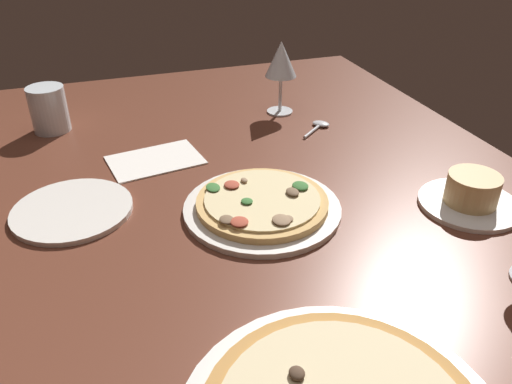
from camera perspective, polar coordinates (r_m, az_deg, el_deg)
dining_table at (r=88.75cm, az=-0.66°, el=-2.40°), size 150.00×110.00×4.00cm
pizza_main at (r=85.11cm, az=0.69°, el=-1.45°), size 26.26×26.26×3.30cm
ramekin_on_saucer at (r=93.15cm, az=22.79°, el=-0.26°), size 16.75×16.75×5.92cm
wine_glass_near at (r=120.49cm, az=2.81°, el=14.29°), size 7.26×7.26×16.90cm
water_glass at (r=121.80cm, az=-21.98°, el=8.22°), size 7.92×7.92×9.90cm
side_plate at (r=90.50cm, az=-19.74°, el=-1.88°), size 19.72×19.72×0.90cm
paper_menu at (r=103.31cm, az=-11.13°, el=3.49°), size 14.51×19.19×0.30cm
spoon at (r=116.75cm, az=7.00°, el=7.34°), size 7.97×8.88×1.00cm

